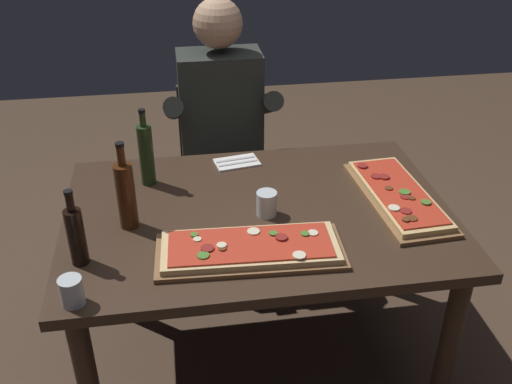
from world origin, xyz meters
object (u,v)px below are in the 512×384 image
Objects in this scene: tumbler_near_camera at (267,205)px; seated_diner at (222,128)px; pizza_rectangular_left at (398,195)px; diner_chair at (221,164)px; oil_bottle_amber at (76,235)px; tumbler_far_side at (72,293)px; pizza_rectangular_front at (250,249)px; dining_table at (258,232)px; vinegar_bottle_green at (126,194)px; wine_bottle_dark at (146,154)px.

tumbler_near_camera is 0.07× the size of seated_diner.
diner_chair is at bearing 124.19° from pizza_rectangular_left.
tumbler_far_side is at bearing -90.38° from oil_bottle_amber.
pizza_rectangular_front and pizza_rectangular_left have the same top height.
pizza_rectangular_left reaches higher than dining_table.
dining_table is 1.05× the size of seated_diner.
dining_table is 0.51m from vinegar_bottle_green.
seated_diner is at bearing 64.29° from tumbler_far_side.
tumbler_near_camera is (0.03, -0.03, 0.13)m from dining_table.
tumbler_far_side is (-0.61, -0.41, 0.13)m from dining_table.
dining_table is 0.75m from tumbler_far_side.
seated_diner is at bearing 62.12° from vinegar_bottle_green.
oil_bottle_amber is 3.01× the size of tumbler_far_side.
pizza_rectangular_front is 1.14m from diner_chair.
tumbler_near_camera is at bearing 31.24° from tumbler_far_side.
seated_diner is at bearing 54.28° from wine_bottle_dark.
pizza_rectangular_left is 6.59× the size of tumbler_far_side.
vinegar_bottle_green is 0.37× the size of diner_chair.
oil_bottle_amber is at bearing -128.13° from vinegar_bottle_green.
wine_bottle_dark is (-0.92, 0.27, 0.11)m from pizza_rectangular_left.
dining_table is 5.26× the size of oil_bottle_amber.
diner_chair reaches higher than pizza_rectangular_front.
tumbler_near_camera is at bearing 67.77° from pizza_rectangular_front.
diner_chair is at bearing 65.44° from vinegar_bottle_green.
tumbler_near_camera is (0.49, -0.00, -0.09)m from vinegar_bottle_green.
pizza_rectangular_front is 0.99m from seated_diner.
seated_diner reaches higher than dining_table.
dining_table is 0.54m from pizza_rectangular_left.
tumbler_near_camera is at bearing -0.11° from vinegar_bottle_green.
seated_diner is (0.00, -0.12, 0.26)m from diner_chair.
diner_chair is at bearing 95.34° from tumbler_near_camera.
diner_chair reaches higher than tumbler_far_side.
diner_chair is 0.28m from seated_diner.
oil_bottle_amber is at bearing -169.49° from pizza_rectangular_left.
seated_diner is at bearing 128.29° from pizza_rectangular_left.
vinegar_bottle_green is at bearing 149.85° from pizza_rectangular_front.
tumbler_near_camera is (-0.50, -0.02, 0.02)m from pizza_rectangular_left.
vinegar_bottle_green is (0.15, 0.19, 0.02)m from oil_bottle_amber.
vinegar_bottle_green is at bearing -117.88° from seated_diner.
tumbler_near_camera is (0.42, -0.29, -0.09)m from wine_bottle_dark.
pizza_rectangular_left is at bearing -16.44° from wine_bottle_dark.
dining_table is 1.61× the size of diner_chair.
pizza_rectangular_front is 0.57m from tumbler_far_side.
pizza_rectangular_left is 0.99m from vinegar_bottle_green.
dining_table is 4.48× the size of wine_bottle_dark.
wine_bottle_dark is 0.78m from diner_chair.
pizza_rectangular_left is at bearing 10.51° from oil_bottle_amber.
pizza_rectangular_left is (0.53, -0.01, 0.12)m from dining_table.
pizza_rectangular_front is 7.06× the size of tumbler_far_side.
wine_bottle_dark reaches higher than tumbler_far_side.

